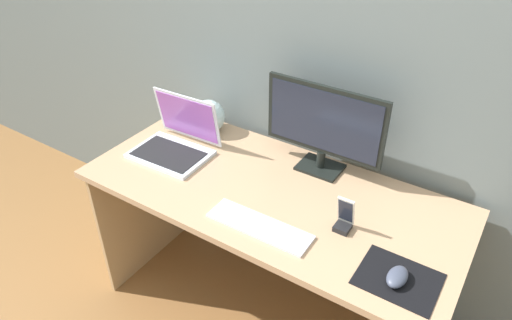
% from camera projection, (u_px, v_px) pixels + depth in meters
% --- Properties ---
extents(ground_plane, '(8.00, 8.00, 0.00)m').
position_uv_depth(ground_plane, '(268.00, 310.00, 2.25)').
color(ground_plane, brown).
extents(wall_back, '(6.00, 0.04, 2.50)m').
position_uv_depth(wall_back, '(325.00, 33.00, 1.83)').
color(wall_back, slate).
rests_on(wall_back, ground_plane).
extents(desk, '(1.51, 0.68, 0.73)m').
position_uv_depth(desk, '(270.00, 218.00, 1.93)').
color(desk, tan).
rests_on(desk, ground_plane).
extents(monitor, '(0.50, 0.14, 0.38)m').
position_uv_depth(monitor, '(324.00, 126.00, 1.85)').
color(monitor, black).
rests_on(monitor, desk).
extents(laptop, '(0.34, 0.29, 0.24)m').
position_uv_depth(laptop, '(176.00, 142.00, 2.06)').
color(laptop, white).
rests_on(laptop, desk).
extents(fishbowl, '(0.16, 0.16, 0.16)m').
position_uv_depth(fishbowl, '(208.00, 117.00, 2.19)').
color(fishbowl, silver).
rests_on(fishbowl, desk).
extents(keyboard_external, '(0.39, 0.12, 0.01)m').
position_uv_depth(keyboard_external, '(259.00, 226.00, 1.67)').
color(keyboard_external, white).
rests_on(keyboard_external, desk).
extents(mousepad, '(0.25, 0.20, 0.00)m').
position_uv_depth(mousepad, '(398.00, 279.00, 1.47)').
color(mousepad, black).
rests_on(mousepad, desk).
extents(mouse, '(0.06, 0.10, 0.04)m').
position_uv_depth(mouse, '(397.00, 277.00, 1.45)').
color(mouse, '#42475B').
rests_on(mouse, mousepad).
extents(phone_in_dock, '(0.06, 0.06, 0.14)m').
position_uv_depth(phone_in_dock, '(344.00, 218.00, 1.64)').
color(phone_in_dock, black).
rests_on(phone_in_dock, desk).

